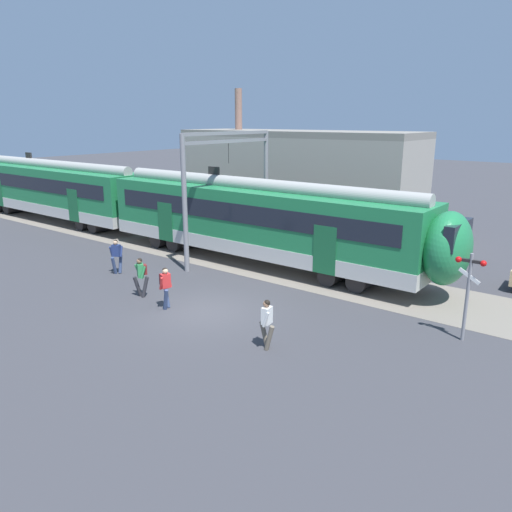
% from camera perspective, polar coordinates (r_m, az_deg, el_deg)
% --- Properties ---
extents(ground_plane, '(160.00, 160.00, 0.00)m').
position_cam_1_polar(ground_plane, '(19.37, -5.83, -6.31)').
color(ground_plane, '#38383D').
extents(track_bed, '(80.00, 4.40, 0.01)m').
position_cam_1_polar(track_bed, '(33.41, -15.25, 2.52)').
color(track_bed, slate).
rests_on(track_bed, ground).
extents(commuter_train, '(38.05, 3.07, 4.73)m').
position_cam_1_polar(commuter_train, '(31.06, -12.75, 5.98)').
color(commuter_train, '#B7B7B2').
rests_on(commuter_train, ground).
extents(pedestrian_navy, '(0.52, 0.71, 1.67)m').
position_cam_1_polar(pedestrian_navy, '(24.51, -15.64, 0.29)').
color(pedestrian_navy, navy).
rests_on(pedestrian_navy, ground).
extents(pedestrian_green, '(0.66, 0.56, 1.67)m').
position_cam_1_polar(pedestrian_green, '(21.06, -13.00, -1.99)').
color(pedestrian_green, '#28282D').
rests_on(pedestrian_green, ground).
extents(pedestrian_red, '(0.60, 0.62, 1.67)m').
position_cam_1_polar(pedestrian_red, '(19.55, -10.33, -3.20)').
color(pedestrian_red, navy).
rests_on(pedestrian_red, ground).
extents(pedestrian_white, '(0.67, 0.54, 1.67)m').
position_cam_1_polar(pedestrian_white, '(15.95, 1.25, -7.39)').
color(pedestrian_white, '#6B6051').
rests_on(pedestrian_white, ground).
extents(catenary_gantry, '(0.24, 6.64, 6.53)m').
position_cam_1_polar(catenary_gantry, '(25.92, -3.12, 9.12)').
color(catenary_gantry, gray).
rests_on(catenary_gantry, ground).
extents(crossing_signal, '(0.96, 0.22, 3.00)m').
position_cam_1_polar(crossing_signal, '(17.56, 23.12, -2.88)').
color(crossing_signal, gray).
rests_on(crossing_signal, ground).
extents(background_building, '(16.54, 5.00, 9.20)m').
position_cam_1_polar(background_building, '(33.97, 4.59, 8.71)').
color(background_building, gray).
rests_on(background_building, ground).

